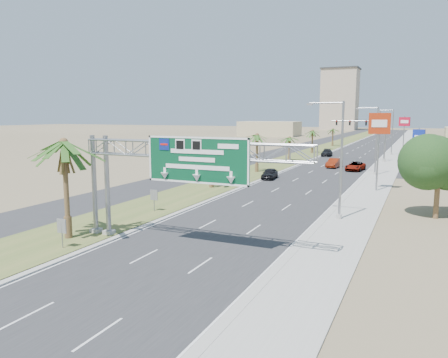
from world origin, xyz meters
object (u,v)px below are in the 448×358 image
signal_mast (374,136)px  pole_sign_red_far (404,125)px  car_mid_lane (334,163)px  pole_sign_blue (419,140)px  pole_sign_red_near (379,128)px  car_far (327,153)px  palm_near (64,143)px  car_left_lane (270,174)px  sign_gantry (179,158)px  car_right_lane (355,166)px

signal_mast → pole_sign_red_far: bearing=62.4°
car_mid_lane → pole_sign_blue: size_ratio=0.71×
pole_sign_red_near → pole_sign_red_far: 43.31m
car_mid_lane → car_far: (-5.24, 20.23, -0.04)m
palm_near → pole_sign_red_near: pole_sign_red_near is taller
palm_near → car_mid_lane: bearing=79.6°
signal_mast → car_mid_lane: (-4.92, -12.74, -4.07)m
pole_sign_red_near → palm_near: bearing=-121.2°
car_far → pole_sign_blue: (17.99, -14.09, 3.99)m
palm_near → pole_sign_red_far: bearing=75.3°
palm_near → car_left_lane: palm_near is taller
car_left_lane → car_mid_lane: bearing=65.4°
sign_gantry → palm_near: (-8.14, -1.93, 0.87)m
pole_sign_blue → car_mid_lane: bearing=-154.3°
car_left_lane → car_right_lane: car_left_lane is taller
car_left_lane → car_right_lane: 17.12m
car_right_lane → pole_sign_red_near: (4.91, -18.44, 6.61)m
car_mid_lane → pole_sign_red_near: bearing=-61.8°
signal_mast → car_left_lane: (-10.67, -29.68, -4.11)m
palm_near → signal_mast: 65.60m
sign_gantry → pole_sign_red_near: 29.89m
pole_sign_red_near → pole_sign_blue: pole_sign_red_near is taller
car_right_lane → car_left_lane: bearing=-117.6°
palm_near → car_left_lane: (3.70, 34.30, -6.19)m
car_left_lane → car_right_lane: (9.59, 14.19, -0.03)m
car_mid_lane → car_far: size_ratio=0.93×
car_mid_lane → car_right_lane: bearing=-29.9°
sign_gantry → signal_mast: size_ratio=1.63×
sign_gantry → car_right_lane: (5.15, 46.55, -5.35)m
car_mid_lane → pole_sign_red_near: 23.84m
car_left_lane → car_mid_lane: car_mid_lane is taller
car_left_lane → pole_sign_red_near: size_ratio=0.47×
palm_near → car_far: bearing=86.6°
pole_sign_red_far → signal_mast: bearing=-117.6°
pole_sign_red_near → pole_sign_blue: bearing=81.7°
signal_mast → car_left_lane: bearing=-109.8°
car_left_lane → car_far: 37.17m
car_right_lane → car_far: 24.71m
sign_gantry → signal_mast: 62.37m
sign_gantry → car_far: size_ratio=3.29×
sign_gantry → palm_near: size_ratio=2.01×
car_right_lane → pole_sign_blue: 13.22m
car_right_lane → car_mid_lane: bearing=150.9°
sign_gantry → pole_sign_red_far: size_ratio=1.96×
sign_gantry → car_mid_lane: size_ratio=3.53×
car_far → pole_sign_red_near: pole_sign_red_near is taller
palm_near → car_far: size_ratio=1.64×
pole_sign_red_far → car_far: bearing=-172.9°
car_right_lane → pole_sign_red_far: pole_sign_red_far is taller
sign_gantry → car_mid_lane: (1.31, 49.30, -5.28)m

